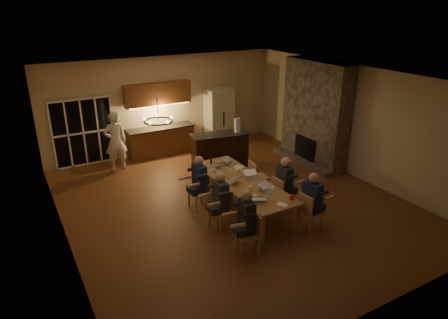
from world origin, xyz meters
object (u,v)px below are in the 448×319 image
Objects in this scene: laptop_c at (232,178)px; laptop_d at (252,174)px; chair_left_mid at (220,210)px; person_right_near at (312,201)px; laptop_e at (214,162)px; can_silver at (260,189)px; chair_left_near at (248,234)px; bar_island at (220,150)px; chair_right_mid at (283,193)px; mug_back at (214,171)px; mug_front at (250,188)px; plate_near at (269,187)px; can_cola at (211,161)px; laptop_f at (230,160)px; plate_left at (252,196)px; redcup_near at (292,197)px; person_right_mid at (284,184)px; bar_blender at (237,125)px; person_left_far at (200,182)px; dining_table at (242,195)px; chair_right_far at (259,176)px; standing_person at (116,141)px; laptop_b at (268,187)px; person_left_mid at (221,201)px; redcup_mid at (223,177)px; chair_left_far at (199,191)px; chandelier at (158,121)px; plate_far at (239,167)px; laptop_a at (259,195)px; chair_right_near at (311,211)px; mug_mid at (237,171)px; person_left_near at (247,221)px; refrigerator at (219,117)px.

laptop_d is at bearing 153.87° from laptop_c.
person_right_near is (1.75, -1.04, 0.24)m from chair_left_mid.
laptop_e is 2.67× the size of can_silver.
bar_island is at bearing 170.81° from chair_left_near.
chair_right_mid is 1.85m from mug_back.
plate_near is (0.47, -0.11, -0.04)m from mug_front.
can_cola is at bearing 91.02° from mug_front.
plate_left is (-0.53, -1.88, -0.10)m from laptop_f.
plate_near is (-0.06, 0.75, -0.05)m from redcup_near.
bar_blender reaches higher than person_right_mid.
person_left_far is 1.55m from can_silver.
chair_left_near reaches higher than plate_left.
person_left_far is at bearing 148.38° from dining_table.
bar_island is 1.29× the size of person_right_mid.
standing_person is at bearing 45.25° from chair_right_far.
person_right_near is 1.03m from laptop_b.
person_left_mid is at bearing 172.07° from can_silver.
laptop_b is 1.26m from redcup_mid.
chair_right_mid is 2.02× the size of bar_blender.
laptop_d is at bearing 120.17° from standing_person.
chair_left_far is 7.42× the size of redcup_near.
standing_person is 3.30× the size of chandelier.
redcup_near is 0.47× the size of plate_far.
can_cola is (2.14, 2.01, -1.94)m from chandelier.
can_silver is at bearing 117.82° from redcup_near.
redcup_near is (-0.42, 0.20, 0.12)m from person_right_near.
laptop_b is at bearing -120.16° from laptop_a.
person_left_mid is (-1.75, 0.02, 0.24)m from chair_right_mid.
mug_back is (-1.21, 2.38, 0.11)m from person_right_near.
chandelier is at bearing -143.01° from mug_back.
mug_mid is at bearing 15.79° from chair_right_near.
standing_person is (-2.01, 3.98, 0.54)m from dining_table.
chair_right_far is (0.05, 1.14, 0.00)m from chair_right_mid.
chair_right_far is 7.42× the size of can_cola.
dining_table is 1.83m from person_left_near.
person_right_near is 0.48m from redcup_near.
person_right_mid is at bearing -72.13° from chair_right_mid.
redcup_near is at bearing -15.28° from chandelier.
person_left_mid reaches higher than plate_near.
chair_right_near is at bearing 33.57° from chair_left_far.
person_left_near is 5.83× the size of plate_left.
can_cola is (0.03, 0.22, -0.05)m from laptop_e.
person_left_near reaches higher than mug_mid.
person_right_mid is 1.72m from laptop_f.
bar_island is 3.18m from chair_right_mid.
redcup_near is at bearing -62.18° from can_silver.
refrigerator is at bearing 57.98° from can_cola.
mug_front is (0.81, -1.09, 0.36)m from chair_left_far.
laptop_d is 1.39m from redcup_near.
chair_right_mid is 1.17m from plate_left.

